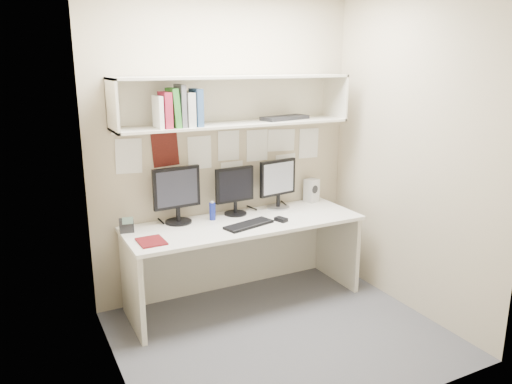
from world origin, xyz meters
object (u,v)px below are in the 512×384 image
monitor_right (278,182)px  keyboard (249,225)px  monitor_left (177,193)px  maroon_notebook (151,241)px  monitor_center (235,189)px  desk_phone (127,225)px  speaker (311,190)px  desk (244,261)px

monitor_right → keyboard: 0.63m
monitor_left → maroon_notebook: monitor_left is taller
monitor_left → monitor_right: size_ratio=1.06×
monitor_left → monitor_center: size_ratio=1.12×
monitor_center → monitor_left: bearing=176.4°
desk_phone → maroon_notebook: bearing=-61.6°
speaker → desk_phone: bearing=165.9°
maroon_notebook → desk: bearing=8.5°
monitor_right → maroon_notebook: size_ratio=1.92×
monitor_center → speaker: monitor_center is taller
monitor_center → desk_phone: size_ratio=3.14×
monitor_left → maroon_notebook: size_ratio=2.03×
monitor_left → desk: bearing=-28.1°
monitor_center → keyboard: monitor_center is taller
monitor_center → desk_phone: monitor_center is taller
monitor_left → monitor_right: bearing=-4.7°
monitor_left → desk_phone: monitor_left is taller
speaker → maroon_notebook: 1.72m
keyboard → maroon_notebook: size_ratio=1.84×
keyboard → maroon_notebook: keyboard is taller
keyboard → speaker: (0.86, 0.39, 0.10)m
maroon_notebook → monitor_left: bearing=46.5°
keyboard → desk_phone: desk_phone is taller
monitor_center → desk_phone: (-0.96, -0.04, -0.18)m
monitor_left → monitor_center: bearing=-4.6°
monitor_right → speaker: (0.39, 0.04, -0.13)m
monitor_right → monitor_center: bearing=170.9°
monitor_left → keyboard: monitor_left is taller
keyboard → desk_phone: size_ratio=3.20×
monitor_left → desk_phone: bearing=-179.3°
monitor_left → monitor_center: monitor_left is taller
monitor_center → maroon_notebook: 0.95m
desk → monitor_left: size_ratio=4.25×
monitor_center → keyboard: bearing=-99.8°
maroon_notebook → desk_phone: bearing=107.1°
desk → desk_phone: size_ratio=14.99×
desk → monitor_left: (-0.50, 0.22, 0.62)m
monitor_right → desk_phone: size_ratio=3.34×
desk → keyboard: size_ratio=4.68×
monitor_right → maroon_notebook: 1.35m
speaker → monitor_left: bearing=165.0°
monitor_right → speaker: size_ratio=2.02×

